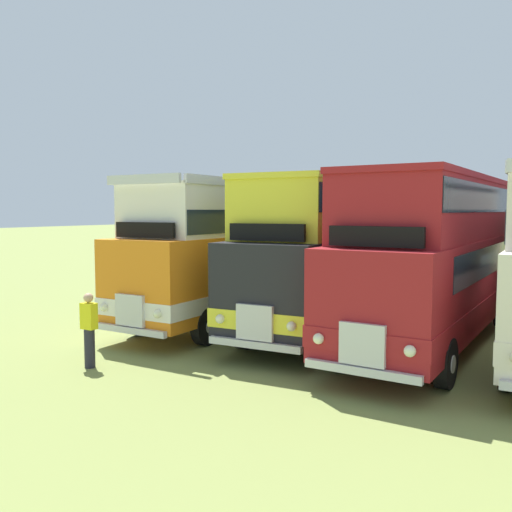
% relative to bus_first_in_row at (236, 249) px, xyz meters
% --- Properties ---
extents(ground_plane, '(200.00, 200.00, 0.00)m').
position_rel_bus_first_in_row_xyz_m(ground_plane, '(8.02, 0.23, -2.36)').
color(ground_plane, olive).
extents(bus_first_in_row, '(2.62, 9.89, 4.52)m').
position_rel_bus_first_in_row_xyz_m(bus_first_in_row, '(0.00, 0.00, 0.00)').
color(bus_first_in_row, orange).
rests_on(bus_first_in_row, ground).
extents(bus_second_in_row, '(3.07, 10.25, 4.49)m').
position_rel_bus_first_in_row_xyz_m(bus_second_in_row, '(3.20, 0.40, 0.11)').
color(bus_second_in_row, black).
rests_on(bus_second_in_row, ground).
extents(bus_third_in_row, '(2.89, 10.79, 4.49)m').
position_rel_bus_first_in_row_xyz_m(bus_third_in_row, '(6.42, -0.05, 0.12)').
color(bus_third_in_row, maroon).
rests_on(bus_third_in_row, ground).
extents(marshal_person, '(0.36, 0.24, 1.73)m').
position_rel_bus_first_in_row_xyz_m(marshal_person, '(0.07, -6.43, -1.47)').
color(marshal_person, '#23232D').
rests_on(marshal_person, ground).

